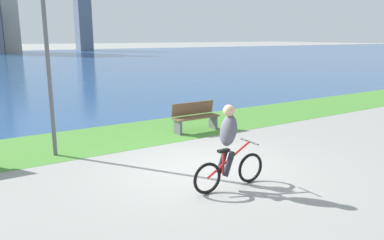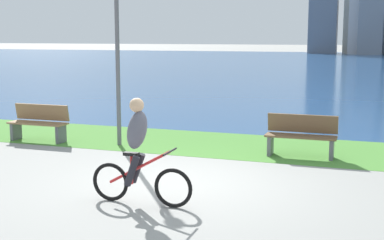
# 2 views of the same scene
# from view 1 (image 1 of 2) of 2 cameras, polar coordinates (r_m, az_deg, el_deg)

# --- Properties ---
(ground_plane) EXTENTS (300.00, 300.00, 0.00)m
(ground_plane) POSITION_cam_1_polar(r_m,az_deg,el_deg) (8.52, 1.68, -7.19)
(ground_plane) COLOR gray
(grass_strip_bayside) EXTENTS (120.00, 2.96, 0.01)m
(grass_strip_bayside) POSITION_cam_1_polar(r_m,az_deg,el_deg) (11.50, -8.36, -2.04)
(grass_strip_bayside) COLOR #478433
(grass_strip_bayside) RESTS_ON ground
(cyclist_lead) EXTENTS (1.67, 0.52, 1.65)m
(cyclist_lead) POSITION_cam_1_polar(r_m,az_deg,el_deg) (7.16, 5.59, -4.14)
(cyclist_lead) COLOR black
(cyclist_lead) RESTS_ON ground
(bench_near_path) EXTENTS (1.50, 0.47, 0.90)m
(bench_near_path) POSITION_cam_1_polar(r_m,az_deg,el_deg) (11.60, 0.46, 0.49)
(bench_near_path) COLOR brown
(bench_near_path) RESTS_ON ground
(lamppost_tall) EXTENTS (0.28, 0.28, 4.13)m
(lamppost_tall) POSITION_cam_1_polar(r_m,az_deg,el_deg) (9.53, -21.24, 10.56)
(lamppost_tall) COLOR #595960
(lamppost_tall) RESTS_ON ground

